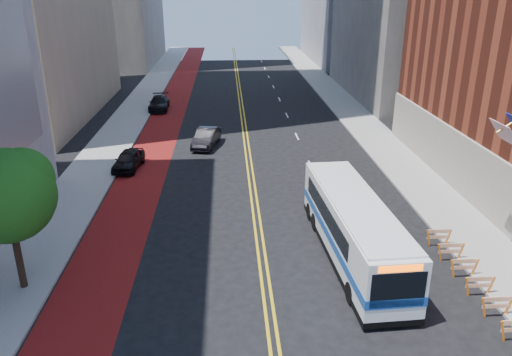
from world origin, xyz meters
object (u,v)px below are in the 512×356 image
Objects in this scene: car_b at (206,138)px; street_tree at (8,192)px; transit_bus at (353,227)px; car_a at (128,160)px; car_c at (159,103)px.

street_tree is at bearing -97.71° from car_b.
street_tree is at bearing -175.79° from transit_bus.
car_a is 0.89× the size of car_b.
car_b is (7.72, 21.44, -4.13)m from street_tree.
street_tree reaches higher than car_a.
street_tree is 1.30× the size of car_c.
transit_bus is 2.85× the size of car_a.
car_a is at bearing 131.71° from transit_bus.
car_c is at bearing 124.61° from car_b.
car_a is at bearing 83.12° from street_tree.
street_tree reaches higher than car_c.
car_b is (-8.17, 19.43, -0.94)m from transit_bus.
car_a is (-13.95, 14.09, -1.00)m from transit_bus.
car_b reaches higher than car_a.
car_b is 0.92× the size of car_c.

